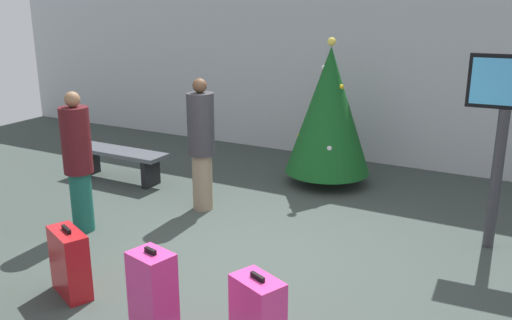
# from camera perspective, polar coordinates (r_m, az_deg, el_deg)

# --- Properties ---
(ground_plane) EXTENTS (16.00, 16.00, 0.00)m
(ground_plane) POSITION_cam_1_polar(r_m,az_deg,el_deg) (5.95, -1.40, -10.43)
(ground_plane) COLOR #38423D
(back_wall) EXTENTS (16.00, 0.20, 3.32)m
(back_wall) POSITION_cam_1_polar(r_m,az_deg,el_deg) (9.41, 12.12, 9.75)
(back_wall) COLOR #B7BCC1
(back_wall) RESTS_ON ground_plane
(holiday_tree) EXTENTS (1.26, 1.26, 2.17)m
(holiday_tree) POSITION_cam_1_polar(r_m,az_deg,el_deg) (8.12, 7.61, 5.12)
(holiday_tree) COLOR #4C3319
(holiday_tree) RESTS_ON ground_plane
(flight_info_kiosk) EXTENTS (0.81, 0.14, 2.15)m
(flight_info_kiosk) POSITION_cam_1_polar(r_m,az_deg,el_deg) (6.37, 24.39, 3.99)
(flight_info_kiosk) COLOR #333338
(flight_info_kiosk) RESTS_ON ground_plane
(waiting_bench) EXTENTS (1.62, 0.44, 0.48)m
(waiting_bench) POSITION_cam_1_polar(r_m,az_deg,el_deg) (8.64, -14.09, 0.28)
(waiting_bench) COLOR #4C5159
(waiting_bench) RESTS_ON ground_plane
(traveller_0) EXTENTS (0.44, 0.44, 1.74)m
(traveller_0) POSITION_cam_1_polar(r_m,az_deg,el_deg) (7.10, -5.71, 1.86)
(traveller_0) COLOR gray
(traveller_0) RESTS_ON ground_plane
(traveller_1) EXTENTS (0.46, 0.46, 1.69)m
(traveller_1) POSITION_cam_1_polar(r_m,az_deg,el_deg) (6.72, -18.04, 0.05)
(traveller_1) COLOR #19594C
(traveller_1) RESTS_ON ground_plane
(suitcase_1) EXTENTS (0.39, 0.33, 0.82)m
(suitcase_1) POSITION_cam_1_polar(r_m,az_deg,el_deg) (4.59, -10.65, -13.90)
(suitcase_1) COLOR #E5388C
(suitcase_1) RESTS_ON ground_plane
(suitcase_3) EXTENTS (0.49, 0.40, 0.66)m
(suitcase_3) POSITION_cam_1_polar(r_m,az_deg,el_deg) (4.46, 0.16, -15.78)
(suitcase_3) COLOR #E5388C
(suitcase_3) RESTS_ON ground_plane
(suitcase_6) EXTENTS (0.55, 0.41, 0.68)m
(suitcase_6) POSITION_cam_1_polar(r_m,az_deg,el_deg) (5.49, -18.80, -10.09)
(suitcase_6) COLOR #B2191E
(suitcase_6) RESTS_ON ground_plane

